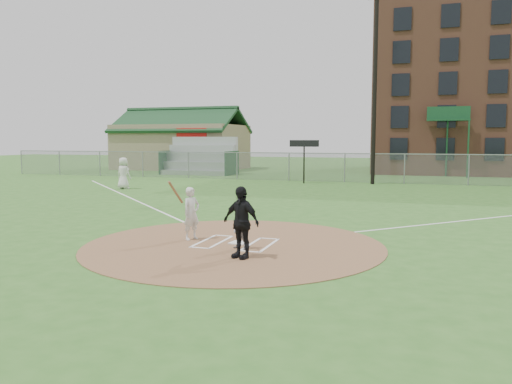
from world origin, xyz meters
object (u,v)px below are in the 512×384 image
(umpire, at_px, (241,222))
(batter_at_plate, at_px, (191,213))
(home_plate, at_px, (239,243))
(catcher, at_px, (241,230))
(ondeck_player, at_px, (123,173))

(umpire, xyz_separation_m, batter_at_plate, (-2.16, 1.70, -0.12))
(home_plate, height_order, umpire, umpire)
(catcher, distance_m, batter_at_plate, 2.03)
(umpire, bearing_deg, batter_at_plate, 159.84)
(ondeck_player, bearing_deg, batter_at_plate, 136.38)
(ondeck_player, bearing_deg, catcher, 139.22)
(home_plate, bearing_deg, catcher, -64.90)
(home_plate, bearing_deg, batter_at_plate, 176.99)
(umpire, xyz_separation_m, ondeck_player, (-12.72, 14.51, 0.03))
(ondeck_player, relative_size, batter_at_plate, 1.06)
(home_plate, height_order, catcher, catcher)
(ondeck_player, height_order, batter_at_plate, ondeck_player)
(catcher, bearing_deg, home_plate, 133.74)
(umpire, bearing_deg, catcher, 127.33)
(catcher, height_order, batter_at_plate, batter_at_plate)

